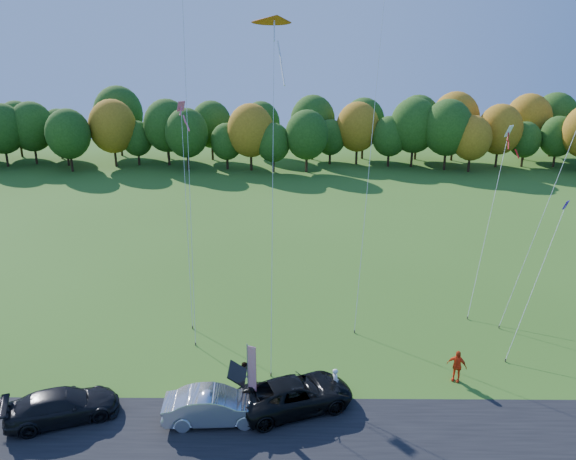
{
  "coord_description": "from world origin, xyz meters",
  "views": [
    {
      "loc": [
        0.24,
        -26.06,
        17.93
      ],
      "look_at": [
        0.0,
        6.0,
        7.0
      ],
      "focal_mm": 35.0,
      "sensor_mm": 36.0,
      "label": 1
    }
  ],
  "objects_px": {
    "silver_sedan": "(215,406)",
    "person_east": "(457,366)",
    "black_suv": "(296,394)",
    "feather_flag": "(251,370)"
  },
  "relations": [
    {
      "from": "silver_sedan",
      "to": "person_east",
      "type": "xyz_separation_m",
      "value": [
        12.84,
        3.57,
        0.09
      ]
    },
    {
      "from": "black_suv",
      "to": "person_east",
      "type": "xyz_separation_m",
      "value": [
        8.87,
        2.52,
        0.1
      ]
    },
    {
      "from": "person_east",
      "to": "feather_flag",
      "type": "xyz_separation_m",
      "value": [
        -11.11,
        -2.64,
        1.35
      ]
    },
    {
      "from": "black_suv",
      "to": "person_east",
      "type": "relative_size",
      "value": 3.19
    },
    {
      "from": "silver_sedan",
      "to": "person_east",
      "type": "relative_size",
      "value": 2.74
    },
    {
      "from": "person_east",
      "to": "feather_flag",
      "type": "height_order",
      "value": "feather_flag"
    },
    {
      "from": "person_east",
      "to": "feather_flag",
      "type": "relative_size",
      "value": 0.49
    },
    {
      "from": "black_suv",
      "to": "silver_sedan",
      "type": "height_order",
      "value": "silver_sedan"
    },
    {
      "from": "silver_sedan",
      "to": "person_east",
      "type": "distance_m",
      "value": 13.32
    },
    {
      "from": "feather_flag",
      "to": "person_east",
      "type": "bearing_deg",
      "value": 13.35
    }
  ]
}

